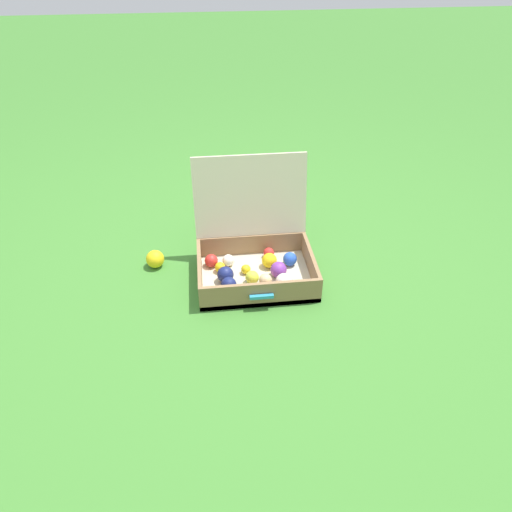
% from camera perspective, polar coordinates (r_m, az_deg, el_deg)
% --- Properties ---
extents(ground_plane, '(16.00, 16.00, 0.00)m').
position_cam_1_polar(ground_plane, '(2.40, -0.08, -3.20)').
color(ground_plane, '#3D7A2D').
extents(open_suitcase, '(0.57, 0.52, 0.55)m').
position_cam_1_polar(open_suitcase, '(2.40, -0.18, 0.16)').
color(open_suitcase, beige).
rests_on(open_suitcase, ground).
extents(stray_ball_on_grass, '(0.09, 0.09, 0.09)m').
position_cam_1_polar(stray_ball_on_grass, '(2.54, -11.80, -0.35)').
color(stray_ball_on_grass, yellow).
rests_on(stray_ball_on_grass, ground).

